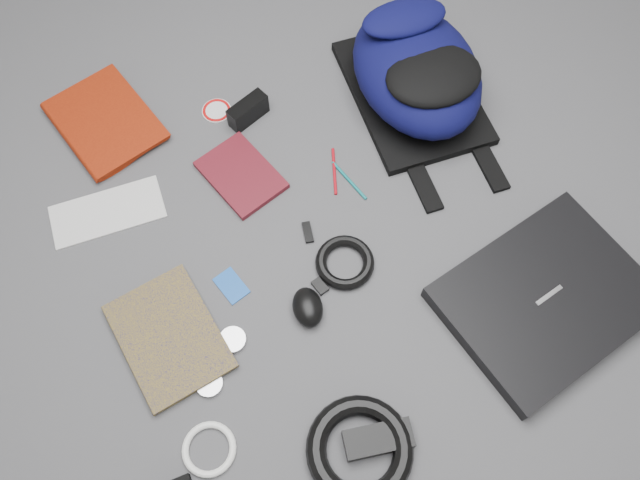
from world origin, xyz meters
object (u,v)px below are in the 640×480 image
object	(u,v)px
comic_book	(127,360)
mouse	(308,307)
dvd_case	(241,175)
power_brick	(378,439)
textbook_red	(68,144)
laptop	(546,299)
backpack	(416,70)
compact_camera	(248,111)

from	to	relation	value
comic_book	mouse	world-z (taller)	mouse
dvd_case	power_brick	bearing A→B (deg)	-103.77
comic_book	power_brick	world-z (taller)	power_brick
textbook_red	dvd_case	distance (m)	0.42
textbook_red	dvd_case	world-z (taller)	textbook_red
mouse	laptop	bearing A→B (deg)	-11.22
laptop	dvd_case	distance (m)	0.72
textbook_red	comic_book	distance (m)	0.56
backpack	comic_book	world-z (taller)	backpack
backpack	dvd_case	size ratio (longest dim) A/B	2.31
backpack	textbook_red	xyz separation A→B (m)	(-0.83, 0.15, -0.08)
textbook_red	power_brick	bearing A→B (deg)	-81.82
textbook_red	backpack	bearing A→B (deg)	-27.64
comic_book	mouse	distance (m)	0.38
compact_camera	mouse	bearing A→B (deg)	-117.30
backpack	comic_book	xyz separation A→B (m)	(-0.81, -0.41, -0.08)
backpack	power_brick	xyz separation A→B (m)	(-0.40, -0.73, -0.08)
dvd_case	compact_camera	distance (m)	0.17
textbook_red	mouse	distance (m)	0.70
compact_camera	backpack	bearing A→B (deg)	-33.95
laptop	comic_book	size ratio (longest dim) A/B	1.58
dvd_case	mouse	distance (m)	0.36
textbook_red	mouse	world-z (taller)	mouse
power_brick	backpack	bearing A→B (deg)	70.23
laptop	mouse	size ratio (longest dim) A/B	4.64
compact_camera	mouse	size ratio (longest dim) A/B	1.17
comic_book	mouse	size ratio (longest dim) A/B	2.94
backpack	textbook_red	bearing A→B (deg)	171.98
comic_book	power_brick	bearing A→B (deg)	-48.50
power_brick	laptop	bearing A→B (deg)	26.25
dvd_case	mouse	xyz separation A→B (m)	(0.03, -0.36, 0.02)
dvd_case	power_brick	distance (m)	0.66
comic_book	mouse	bearing A→B (deg)	-14.83
textbook_red	dvd_case	size ratio (longest dim) A/B	1.43
laptop	mouse	world-z (taller)	mouse
comic_book	compact_camera	world-z (taller)	compact_camera
textbook_red	compact_camera	size ratio (longest dim) A/B	2.67
comic_book	compact_camera	size ratio (longest dim) A/B	2.52
textbook_red	mouse	xyz separation A→B (m)	(0.39, -0.59, 0.01)
mouse	backpack	bearing A→B (deg)	52.38
mouse	power_brick	xyz separation A→B (m)	(0.03, -0.29, -0.01)
backpack	mouse	size ratio (longest dim) A/B	5.03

